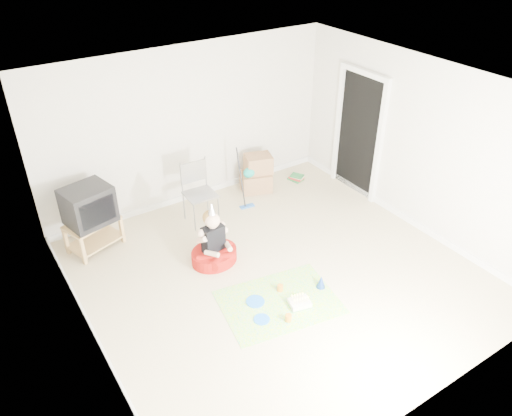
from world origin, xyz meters
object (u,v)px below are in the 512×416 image
cardboard_boxes (257,174)px  birthday_cake (300,303)px  seated_woman (214,249)px  folding_chair (200,194)px  crt_tv (88,205)px  tv_stand (94,232)px

cardboard_boxes → birthday_cake: cardboard_boxes is taller
seated_woman → birthday_cake: size_ratio=3.19×
cardboard_boxes → seated_woman: bearing=-139.7°
birthday_cake → cardboard_boxes: bearing=67.3°
folding_chair → cardboard_boxes: (1.28, 0.36, -0.18)m
crt_tv → birthday_cake: (1.77, -2.63, -0.70)m
folding_chair → seated_woman: folding_chair is taller
tv_stand → cardboard_boxes: (2.92, 0.13, 0.04)m
folding_chair → seated_woman: (-0.34, -1.02, -0.28)m
cardboard_boxes → tv_stand: bearing=-177.4°
tv_stand → seated_woman: seated_woman is taller
folding_chair → crt_tv: bearing=172.3°
crt_tv → cardboard_boxes: size_ratio=0.97×
tv_stand → folding_chair: size_ratio=0.84×
seated_woman → cardboard_boxes: bearing=40.3°
tv_stand → crt_tv: size_ratio=1.34×
folding_chair → birthday_cake: size_ratio=3.32×
cardboard_boxes → birthday_cake: size_ratio=2.15×
tv_stand → birthday_cake: size_ratio=2.80×
crt_tv → seated_woman: (1.30, -1.24, -0.52)m
crt_tv → tv_stand: bearing=77.1°
cardboard_boxes → folding_chair: bearing=-164.5°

